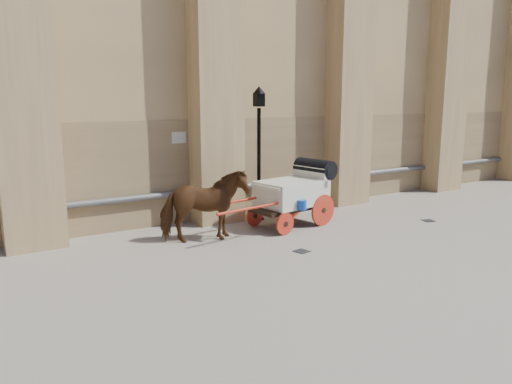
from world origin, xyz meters
TOP-DOWN VIEW (x-y plane):
  - ground at (0.00, 0.00)m, footprint 90.00×90.00m
  - horse at (-2.23, 1.92)m, footprint 2.33×1.44m
  - carriage at (0.74, 2.09)m, footprint 4.33×1.78m
  - street_lamp at (0.18, 3.16)m, footprint 0.37×0.37m
  - drain_grate_near at (-0.64, -0.09)m, footprint 0.38×0.38m
  - drain_grate_far at (4.37, 0.34)m, footprint 0.40×0.40m

SIDE VIEW (x-z plane):
  - ground at x=0.00m, z-range 0.00..0.00m
  - drain_grate_near at x=-0.64m, z-range 0.00..0.01m
  - drain_grate_far at x=4.37m, z-range 0.00..0.01m
  - horse at x=-2.23m, z-range 0.00..1.83m
  - carriage at x=0.74m, z-range 0.07..1.91m
  - street_lamp at x=0.18m, z-range 0.14..4.08m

